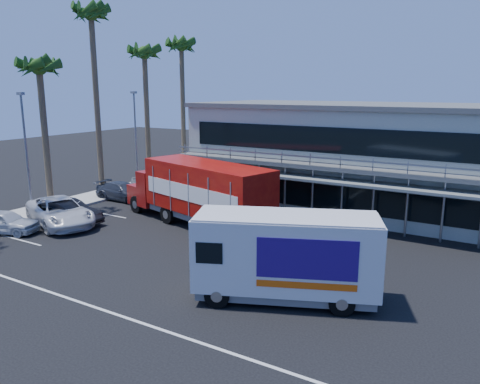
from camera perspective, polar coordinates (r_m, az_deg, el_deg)
The scene contains 16 objects.
ground at distance 23.23m, azimuth -5.14°, elevation -8.51°, with size 120.00×120.00×0.00m, color black.
building at distance 34.18m, azimuth 13.96°, elevation 4.31°, with size 22.40×12.00×7.30m.
curb_strip at distance 37.36m, azimuth -18.43°, elevation -0.87°, with size 3.00×32.00×0.16m, color #A5A399.
palm_c at distance 34.52m, azimuth -23.24°, elevation 13.03°, with size 2.80×2.80×10.75m.
palm_d at distance 38.17m, azimuth -17.63°, elevation 18.71°, with size 2.80×2.80×14.75m.
palm_e at distance 41.15m, azimuth -11.55°, elevation 15.42°, with size 2.80×2.80×12.25m.
palm_f at distance 45.67m, azimuth -7.14°, elevation 16.39°, with size 2.80×2.80×13.25m.
light_pole_near at distance 33.00m, azimuth -24.63°, elevation 4.75°, with size 0.50×0.25×8.09m.
light_pole_far at distance 39.47m, azimuth -12.59°, elevation 6.68°, with size 0.50×0.25×8.09m.
red_truck at distance 28.73m, azimuth -5.03°, elevation 0.14°, with size 12.04×5.67×3.95m.
white_van at distance 18.71m, azimuth 5.59°, elevation -7.70°, with size 7.59×5.07×3.52m.
parked_car_a at distance 30.69m, azimuth -26.76°, elevation -3.26°, with size 1.61×4.01×1.37m, color silver.
parked_car_b at distance 31.14m, azimuth -20.21°, elevation -2.33°, with size 1.59×4.55×1.50m, color black.
parked_car_c at distance 31.08m, azimuth -21.09°, elevation -2.24°, with size 2.81×6.09×1.69m, color silver.
parked_car_d at distance 36.48m, azimuth -14.03°, elevation 0.05°, with size 1.90×4.67×1.36m, color #303440.
parked_car_e at distance 38.73m, azimuth -10.70°, elevation 1.00°, with size 1.72×4.28×1.46m, color slate.
Camera 1 is at (12.90, -17.44, 8.32)m, focal length 35.00 mm.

